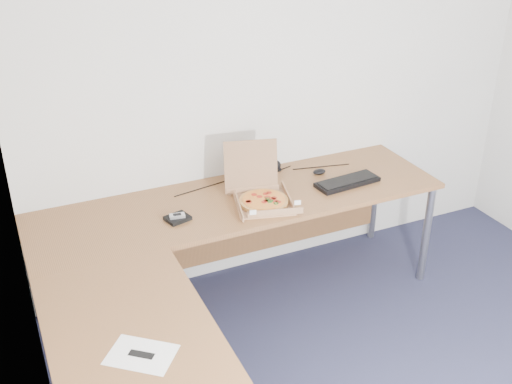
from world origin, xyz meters
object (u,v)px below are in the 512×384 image
desk (215,250)px  wallet (178,218)px  pizza_box (262,197)px  keyboard (347,182)px  drinking_glass (264,175)px

desk → wallet: 0.35m
pizza_box → wallet: (-0.52, 0.02, -0.03)m
keyboard → pizza_box: bearing=176.1°
pizza_box → wallet: size_ratio=2.93×
desk → wallet: bearing=106.0°
desk → keyboard: size_ratio=6.02×
keyboard → wallet: keyboard is taller
drinking_glass → desk: bearing=-134.5°
pizza_box → drinking_glass: 0.26m
pizza_box → keyboard: 0.59m
desk → pizza_box: size_ratio=6.65×
keyboard → desk: bearing=-167.0°
keyboard → wallet: 1.11m
desk → wallet: wallet is taller
drinking_glass → wallet: size_ratio=0.95×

